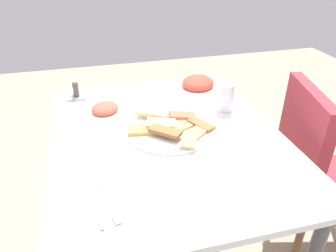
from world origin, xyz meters
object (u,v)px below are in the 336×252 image
at_px(fork, 96,205).
at_px(paper_napkin, 103,205).
at_px(dining_chair, 318,171).
at_px(soda_can, 226,97).
at_px(dining_table, 167,153).
at_px(salad_plate_greens, 105,110).
at_px(salad_plate_rice, 198,84).
at_px(condiment_caddy, 76,92).
at_px(spoon, 109,203).
at_px(pide_platter, 170,128).

bearing_deg(fork, paper_napkin, 82.63).
bearing_deg(dining_chair, soda_can, -118.57).
xyz_separation_m(dining_table, soda_can, (-0.13, 0.29, 0.15)).
bearing_deg(salad_plate_greens, paper_napkin, -5.70).
xyz_separation_m(salad_plate_greens, salad_plate_rice, (-0.15, 0.47, 0.01)).
distance_m(dining_chair, condiment_caddy, 1.16).
relative_size(paper_napkin, fork, 0.63).
height_order(fork, spoon, same).
xyz_separation_m(pide_platter, salad_plate_greens, (-0.21, -0.23, 0.00)).
xyz_separation_m(soda_can, spoon, (0.45, -0.55, -0.06)).
bearing_deg(dining_chair, dining_table, -96.62).
relative_size(salad_plate_rice, fork, 1.31).
xyz_separation_m(salad_plate_greens, fork, (0.56, -0.07, -0.01)).
relative_size(dining_chair, condiment_caddy, 9.08).
relative_size(salad_plate_rice, condiment_caddy, 2.41).
bearing_deg(fork, dining_table, 131.08).
distance_m(salad_plate_rice, paper_napkin, 0.88).
relative_size(soda_can, condiment_caddy, 1.22).
bearing_deg(condiment_caddy, dining_table, 37.71).
xyz_separation_m(pide_platter, salad_plate_rice, (-0.36, 0.24, 0.01)).
distance_m(dining_chair, soda_can, 0.54).
distance_m(dining_table, salad_plate_greens, 0.33).
distance_m(salad_plate_greens, soda_can, 0.52).
bearing_deg(soda_can, salad_plate_rice, -171.83).
bearing_deg(condiment_caddy, soda_can, 64.71).
relative_size(salad_plate_greens, fork, 1.15).
height_order(pide_platter, condiment_caddy, condiment_caddy).
xyz_separation_m(dining_chair, pide_platter, (-0.10, -0.66, 0.27)).
bearing_deg(salad_plate_rice, paper_napkin, -36.67).
height_order(soda_can, spoon, soda_can).
xyz_separation_m(dining_table, dining_chair, (0.08, 0.68, -0.16)).
distance_m(paper_napkin, fork, 0.02).
bearing_deg(dining_chair, pide_platter, -98.57).
height_order(salad_plate_greens, salad_plate_rice, salad_plate_rice).
bearing_deg(condiment_caddy, spoon, 5.95).
relative_size(soda_can, fork, 0.67).
bearing_deg(spoon, pide_platter, 129.26).
xyz_separation_m(salad_plate_rice, soda_can, (0.25, 0.04, 0.04)).
relative_size(pide_platter, salad_plate_rice, 1.43).
relative_size(dining_table, dining_chair, 1.17).
height_order(dining_table, soda_can, soda_can).
bearing_deg(soda_can, spoon, -50.19).
distance_m(dining_table, fork, 0.44).
relative_size(salad_plate_rice, paper_napkin, 2.08).
relative_size(dining_table, fork, 5.80).
bearing_deg(soda_can, dining_chair, 61.43).
relative_size(dining_chair, pide_platter, 2.64).
bearing_deg(salad_plate_rice, dining_chair, 42.32).
height_order(spoon, condiment_caddy, condiment_caddy).
relative_size(soda_can, paper_napkin, 1.06).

